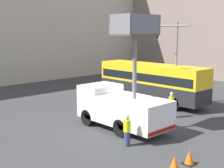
% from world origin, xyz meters
% --- Properties ---
extents(ground_plane, '(120.00, 120.00, 0.00)m').
position_xyz_m(ground_plane, '(0.00, 0.00, 0.00)').
color(ground_plane, '#38383A').
extents(utility_truck, '(2.53, 6.07, 6.91)m').
position_xyz_m(utility_truck, '(-1.25, -0.23, 1.52)').
color(utility_truck, white).
rests_on(utility_truck, ground_plane).
extents(city_bus, '(2.43, 10.05, 3.24)m').
position_xyz_m(city_bus, '(5.89, 3.33, 1.90)').
color(city_bus, '#232328').
rests_on(city_bus, ground_plane).
extents(traffic_light_pole, '(3.81, 3.56, 6.69)m').
position_xyz_m(traffic_light_pole, '(5.32, 1.12, 4.51)').
color(traffic_light_pole, slate).
rests_on(traffic_light_pole, ground_plane).
extents(road_worker_near_truck, '(0.38, 0.38, 1.74)m').
position_xyz_m(road_worker_near_truck, '(-3.16, -2.54, 0.86)').
color(road_worker_near_truck, navy).
rests_on(road_worker_near_truck, ground_plane).
extents(road_worker_directing, '(0.38, 0.38, 1.84)m').
position_xyz_m(road_worker_directing, '(2.99, -0.88, 0.92)').
color(road_worker_directing, navy).
rests_on(road_worker_directing, ground_plane).
extents(traffic_cone_near_truck, '(0.61, 0.61, 0.69)m').
position_xyz_m(traffic_cone_near_truck, '(-3.83, -6.04, 0.33)').
color(traffic_cone_near_truck, black).
rests_on(traffic_cone_near_truck, ground_plane).
extents(traffic_cone_mid_road, '(0.57, 0.57, 0.65)m').
position_xyz_m(traffic_cone_mid_road, '(-2.72, -6.07, 0.30)').
color(traffic_cone_mid_road, black).
rests_on(traffic_cone_mid_road, ground_plane).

